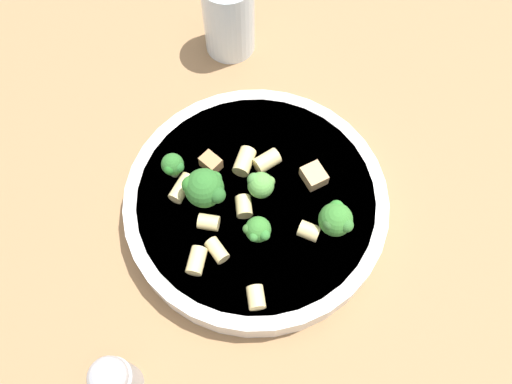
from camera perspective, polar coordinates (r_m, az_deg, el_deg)
ground_plane at (r=0.55m, az=0.00°, el=-2.02°), size 2.00×2.00×0.00m
pasta_bowl at (r=0.53m, az=0.00°, el=-1.14°), size 0.28×0.28×0.03m
broccoli_floret_0 at (r=0.52m, az=-9.47°, el=3.00°), size 0.02×0.02×0.03m
broccoli_floret_1 at (r=0.50m, az=-5.90°, el=0.47°), size 0.04×0.04×0.05m
broccoli_floret_2 at (r=0.48m, az=0.21°, el=-4.38°), size 0.03×0.03×0.03m
broccoli_floret_3 at (r=0.49m, az=9.11°, el=-3.10°), size 0.03×0.03×0.04m
broccoli_floret_4 at (r=0.50m, az=0.46°, el=0.87°), size 0.03×0.03×0.04m
rigatoni_0 at (r=0.53m, az=1.24°, el=3.56°), size 0.03×0.02×0.02m
rigatoni_1 at (r=0.49m, az=-4.47°, el=-6.66°), size 0.02×0.03×0.01m
rigatoni_2 at (r=0.47m, az=0.01°, el=-11.96°), size 0.02×0.02×0.02m
rigatoni_3 at (r=0.50m, az=6.07°, el=-4.47°), size 0.03×0.03×0.02m
rigatoni_4 at (r=0.52m, az=-8.50°, el=0.46°), size 0.03×0.03×0.02m
rigatoni_5 at (r=0.49m, az=-6.81°, el=-7.80°), size 0.03×0.03×0.02m
rigatoni_6 at (r=0.50m, az=-5.44°, el=-3.46°), size 0.03×0.02×0.02m
rigatoni_7 at (r=0.50m, az=-1.41°, el=-1.66°), size 0.02×0.02×0.02m
rigatoni_8 at (r=0.53m, az=-1.36°, el=3.52°), size 0.03×0.03×0.02m
chicken_chunk_0 at (r=0.53m, az=-5.18°, el=3.35°), size 0.02×0.03×0.02m
chicken_chunk_1 at (r=0.52m, az=6.52°, el=2.11°), size 0.03×0.03×0.01m
drinking_glass at (r=0.65m, az=-3.10°, el=18.98°), size 0.06×0.06×0.10m
pepper_shaker at (r=0.48m, az=-15.87°, el=-19.93°), size 0.04×0.04×0.08m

